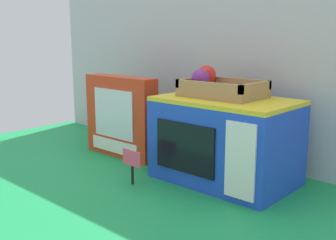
% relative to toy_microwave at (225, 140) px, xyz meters
% --- Properties ---
extents(ground_plane, '(1.70, 1.70, 0.00)m').
position_rel_toy_microwave_xyz_m(ground_plane, '(-0.19, 0.01, -0.12)').
color(ground_plane, '#198C47').
rests_on(ground_plane, ground).
extents(display_back_panel, '(1.61, 0.03, 0.72)m').
position_rel_toy_microwave_xyz_m(display_back_panel, '(-0.19, 0.20, 0.24)').
color(display_back_panel, '#B7BABF').
rests_on(display_back_panel, ground).
extents(toy_microwave, '(0.38, 0.25, 0.24)m').
position_rel_toy_microwave_xyz_m(toy_microwave, '(0.00, 0.00, 0.00)').
color(toy_microwave, blue).
rests_on(toy_microwave, ground).
extents(food_groups_crate, '(0.23, 0.15, 0.08)m').
position_rel_toy_microwave_xyz_m(food_groups_crate, '(-0.04, 0.02, 0.15)').
color(food_groups_crate, '#A37F51').
rests_on(food_groups_crate, toy_microwave).
extents(cookie_set_box, '(0.30, 0.07, 0.28)m').
position_rel_toy_microwave_xyz_m(cookie_set_box, '(-0.42, -0.03, 0.02)').
color(cookie_set_box, red).
rests_on(cookie_set_box, ground).
extents(price_sign, '(0.07, 0.01, 0.10)m').
position_rel_toy_microwave_xyz_m(price_sign, '(-0.17, -0.20, -0.05)').
color(price_sign, black).
rests_on(price_sign, ground).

